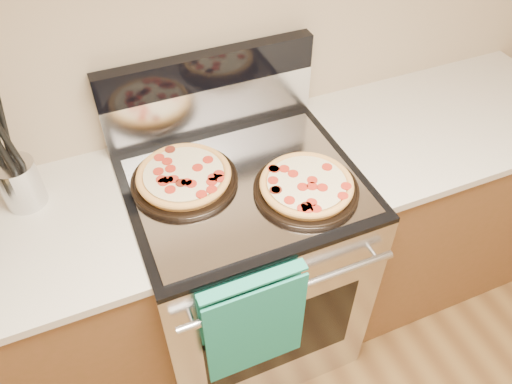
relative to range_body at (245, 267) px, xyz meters
name	(u,v)px	position (x,y,z in m)	size (l,w,h in m)	color
wall_back	(199,10)	(0.00, 0.35, 0.90)	(4.00, 4.00, 0.00)	#C5AB8E
range_body	(245,267)	(0.00, 0.00, 0.00)	(0.76, 0.68, 0.90)	#B7B7BC
oven_window	(281,338)	(0.00, -0.34, 0.00)	(0.56, 0.01, 0.40)	black
cooktop	(243,183)	(0.00, 0.00, 0.46)	(0.76, 0.68, 0.02)	black
backsplash_lower	(210,107)	(0.00, 0.31, 0.56)	(0.76, 0.06, 0.18)	silver
backsplash_upper	(207,69)	(0.00, 0.31, 0.71)	(0.76, 0.06, 0.12)	black
oven_handle	(291,290)	(0.00, -0.38, 0.35)	(0.03, 0.03, 0.70)	silver
dish_towel	(253,322)	(-0.12, -0.38, 0.25)	(0.32, 0.05, 0.42)	#1A836C
foil_sheet	(246,186)	(0.00, -0.03, 0.47)	(0.70, 0.55, 0.01)	gray
cabinet_left	(10,341)	(-0.88, 0.03, -0.01)	(1.00, 0.62, 0.88)	brown
cabinet_right	(425,201)	(0.88, 0.03, -0.01)	(1.00, 0.62, 0.88)	brown
countertop_right	(453,119)	(0.88, 0.03, 0.45)	(1.02, 0.64, 0.03)	beige
pepperoni_pizza_back	(184,177)	(-0.18, 0.06, 0.50)	(0.34, 0.34, 0.05)	#C97A3D
pepperoni_pizza_front	(306,186)	(0.16, -0.13, 0.50)	(0.33, 0.33, 0.04)	#C97A3D
utensil_crock	(20,184)	(-0.66, 0.18, 0.54)	(0.12, 0.12, 0.16)	silver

